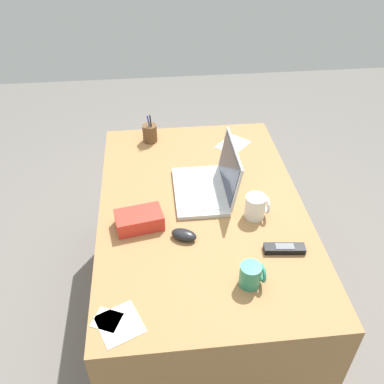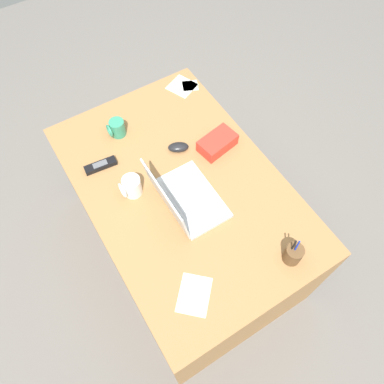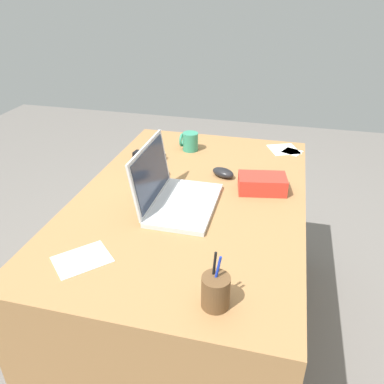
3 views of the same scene
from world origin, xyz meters
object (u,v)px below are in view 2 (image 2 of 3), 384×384
coffee_mug_white (131,186)px  snack_bag (217,143)px  computer_mouse (178,147)px  coffee_mug_tall (117,128)px  pen_holder (293,254)px  laptop (184,199)px  cordless_phone (101,165)px

coffee_mug_white → snack_bag: (0.01, -0.48, -0.02)m
computer_mouse → snack_bag: 0.19m
computer_mouse → coffee_mug_tall: coffee_mug_tall is taller
coffee_mug_white → pen_holder: 0.76m
laptop → computer_mouse: 0.31m
coffee_mug_white → coffee_mug_tall: size_ratio=1.13×
coffee_mug_white → cordless_phone: (0.21, 0.07, -0.04)m
cordless_phone → coffee_mug_tall: bearing=-49.1°
pen_holder → snack_bag: (0.65, -0.06, -0.01)m
laptop → cordless_phone: 0.45m
laptop → computer_mouse: bearing=-26.0°
computer_mouse → cordless_phone: 0.38m
coffee_mug_white → coffee_mug_tall: 0.36m
computer_mouse → coffee_mug_white: coffee_mug_white is taller
laptop → coffee_mug_tall: (0.52, 0.08, -0.00)m
cordless_phone → coffee_mug_white: bearing=-162.4°
computer_mouse → cordless_phone: computer_mouse is taller
computer_mouse → snack_bag: bearing=-90.9°
pen_holder → snack_bag: 0.65m
cordless_phone → computer_mouse: bearing=-106.1°
pen_holder → snack_bag: pen_holder is taller
laptop → pen_holder: 0.52m
pen_holder → snack_bag: bearing=-5.4°
laptop → snack_bag: bearing=-58.4°
cordless_phone → snack_bag: snack_bag is taller
laptop → cordless_phone: (0.38, 0.24, -0.03)m
computer_mouse → laptop: bearing=-179.6°
coffee_mug_white → pen_holder: pen_holder is taller
laptop → coffee_mug_white: (0.18, 0.17, 0.00)m
laptop → coffee_mug_white: 0.25m
computer_mouse → coffee_mug_white: (-0.10, 0.30, 0.03)m
laptop → coffee_mug_tall: laptop is taller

